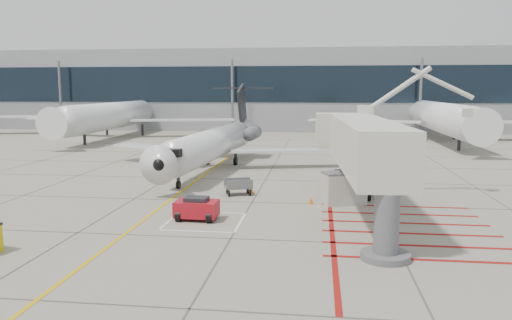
# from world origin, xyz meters

# --- Properties ---
(ground_plane) EXTENTS (260.00, 260.00, 0.00)m
(ground_plane) POSITION_xyz_m (0.00, 0.00, 0.00)
(ground_plane) COLOR gray
(ground_plane) RESTS_ON ground
(regional_jet) EXTENTS (25.39, 30.97, 7.68)m
(regional_jet) POSITION_xyz_m (-5.49, 14.59, 3.84)
(regional_jet) COLOR silver
(regional_jet) RESTS_ON ground_plane
(jet_bridge) EXTENTS (9.89, 19.16, 7.47)m
(jet_bridge) POSITION_xyz_m (6.84, 0.29, 3.74)
(jet_bridge) COLOR silver
(jet_bridge) RESTS_ON ground_plane
(pushback_tug) EXTENTS (2.42, 1.57, 1.38)m
(pushback_tug) POSITION_xyz_m (-2.54, -0.69, 0.69)
(pushback_tug) COLOR #B0111D
(pushback_tug) RESTS_ON ground_plane
(baggage_cart) EXTENTS (2.14, 1.71, 1.18)m
(baggage_cart) POSITION_xyz_m (-1.26, 6.15, 0.59)
(baggage_cart) COLOR #5D5D62
(baggage_cart) RESTS_ON ground_plane
(ground_power_unit) EXTENTS (2.97, 2.29, 2.07)m
(ground_power_unit) POSITION_xyz_m (5.88, 4.28, 1.03)
(ground_power_unit) COLOR #B8B5AF
(ground_power_unit) RESTS_ON ground_plane
(cone_nose) EXTENTS (0.37, 0.37, 0.52)m
(cone_nose) POSITION_xyz_m (-0.44, 6.80, 0.26)
(cone_nose) COLOR orange
(cone_nose) RESTS_ON ground_plane
(cone_side) EXTENTS (0.32, 0.32, 0.45)m
(cone_side) POSITION_xyz_m (3.81, 4.03, 0.22)
(cone_side) COLOR #DD570B
(cone_side) RESTS_ON ground_plane
(terminal_building) EXTENTS (180.00, 28.00, 14.00)m
(terminal_building) POSITION_xyz_m (10.00, 70.00, 7.00)
(terminal_building) COLOR gray
(terminal_building) RESTS_ON ground_plane
(terminal_glass_band) EXTENTS (180.00, 0.10, 6.00)m
(terminal_glass_band) POSITION_xyz_m (10.00, 55.95, 8.00)
(terminal_glass_band) COLOR black
(terminal_glass_band) RESTS_ON ground_plane
(bg_aircraft_b) EXTENTS (35.12, 39.02, 11.71)m
(bg_aircraft_b) POSITION_xyz_m (-26.26, 46.00, 5.85)
(bg_aircraft_b) COLOR silver
(bg_aircraft_b) RESTS_ON ground_plane
(bg_aircraft_c) EXTENTS (36.25, 40.28, 12.08)m
(bg_aircraft_c) POSITION_xyz_m (20.81, 46.00, 6.04)
(bg_aircraft_c) COLOR silver
(bg_aircraft_c) RESTS_ON ground_plane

